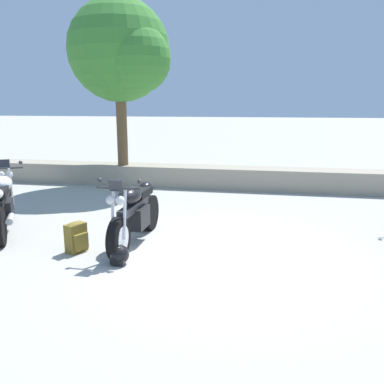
{
  "coord_description": "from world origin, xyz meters",
  "views": [
    {
      "loc": [
        0.75,
        -5.69,
        2.2
      ],
      "look_at": [
        -0.55,
        1.2,
        0.65
      ],
      "focal_mm": 37.63,
      "sensor_mm": 36.0,
      "label": 1
    }
  ],
  "objects_px": {
    "motorcycle_white_near_left": "(3,205)",
    "leafy_tree_far_left": "(123,53)",
    "motorcycle_black_centre": "(134,214)",
    "rider_helmet": "(119,255)",
    "rider_backpack": "(76,236)"
  },
  "relations": [
    {
      "from": "motorcycle_black_centre",
      "to": "rider_helmet",
      "type": "height_order",
      "value": "motorcycle_black_centre"
    },
    {
      "from": "motorcycle_white_near_left",
      "to": "leafy_tree_far_left",
      "type": "xyz_separation_m",
      "value": [
        0.72,
        4.27,
        2.98
      ]
    },
    {
      "from": "rider_helmet",
      "to": "leafy_tree_far_left",
      "type": "distance_m",
      "value": 6.48
    },
    {
      "from": "motorcycle_white_near_left",
      "to": "rider_helmet",
      "type": "xyz_separation_m",
      "value": [
        2.48,
        -1.01,
        -0.35
      ]
    },
    {
      "from": "motorcycle_black_centre",
      "to": "leafy_tree_far_left",
      "type": "relative_size",
      "value": 0.48
    },
    {
      "from": "motorcycle_black_centre",
      "to": "rider_backpack",
      "type": "xyz_separation_m",
      "value": [
        -0.74,
        -0.53,
        -0.24
      ]
    },
    {
      "from": "motorcycle_white_near_left",
      "to": "motorcycle_black_centre",
      "type": "xyz_separation_m",
      "value": [
        2.42,
        -0.13,
        0.0
      ]
    },
    {
      "from": "motorcycle_white_near_left",
      "to": "leafy_tree_far_left",
      "type": "relative_size",
      "value": 0.44
    },
    {
      "from": "motorcycle_black_centre",
      "to": "rider_helmet",
      "type": "distance_m",
      "value": 0.95
    },
    {
      "from": "motorcycle_white_near_left",
      "to": "rider_backpack",
      "type": "xyz_separation_m",
      "value": [
        1.68,
        -0.67,
        -0.24
      ]
    },
    {
      "from": "motorcycle_white_near_left",
      "to": "rider_backpack",
      "type": "height_order",
      "value": "motorcycle_white_near_left"
    },
    {
      "from": "rider_backpack",
      "to": "rider_helmet",
      "type": "xyz_separation_m",
      "value": [
        0.81,
        -0.34,
        -0.11
      ]
    },
    {
      "from": "motorcycle_white_near_left",
      "to": "rider_backpack",
      "type": "relative_size",
      "value": 3.99
    },
    {
      "from": "motorcycle_white_near_left",
      "to": "motorcycle_black_centre",
      "type": "bearing_deg",
      "value": -3.12
    },
    {
      "from": "motorcycle_white_near_left",
      "to": "rider_helmet",
      "type": "distance_m",
      "value": 2.7
    }
  ]
}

